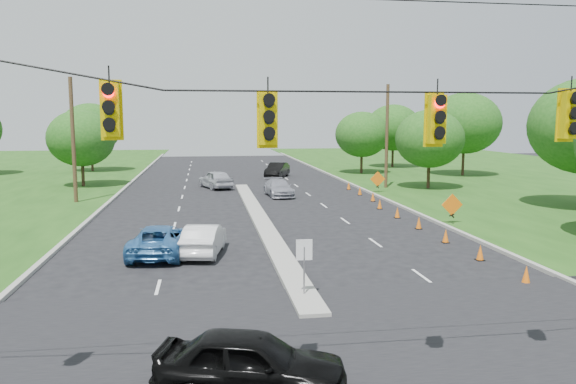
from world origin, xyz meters
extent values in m
plane|color=black|center=(0.00, 0.00, 0.00)|extent=(160.00, 160.00, 0.00)
cube|color=black|center=(0.00, 0.00, 0.00)|extent=(160.00, 14.00, 0.02)
cube|color=gray|center=(-10.10, 30.00, 0.00)|extent=(0.25, 110.00, 0.16)
cube|color=gray|center=(10.10, 30.00, 0.00)|extent=(0.25, 110.00, 0.16)
cube|color=gray|center=(0.00, 21.00, 0.00)|extent=(1.00, 34.00, 0.18)
cylinder|color=gray|center=(0.00, 6.00, 0.90)|extent=(0.06, 0.06, 1.80)
cube|color=white|center=(0.00, 6.00, 1.70)|extent=(0.55, 0.04, 0.70)
cylinder|color=black|center=(0.00, -1.00, 7.00)|extent=(24.00, 0.04, 0.04)
cube|color=#E1C100|center=(-5.00, -1.00, 6.22)|extent=(0.34, 0.24, 1.00)
cube|color=#E1C100|center=(-2.00, -1.00, 6.05)|extent=(0.34, 0.24, 1.00)
cube|color=#E1C100|center=(1.50, -1.00, 6.05)|extent=(0.34, 0.24, 1.00)
cube|color=#E1C100|center=(4.50, -1.00, 6.14)|extent=(0.34, 0.24, 1.00)
cylinder|color=#422D1C|center=(-12.50, 30.00, 4.50)|extent=(0.28, 0.28, 9.00)
cylinder|color=#422D1C|center=(12.50, 35.00, 4.50)|extent=(0.28, 0.28, 9.00)
cone|color=orange|center=(8.42, 6.50, 0.35)|extent=(0.32, 0.32, 0.70)
cone|color=orange|center=(8.42, 10.00, 0.35)|extent=(0.32, 0.32, 0.70)
cone|color=orange|center=(8.42, 13.50, 0.35)|extent=(0.32, 0.32, 0.70)
cone|color=orange|center=(8.42, 17.00, 0.35)|extent=(0.32, 0.32, 0.70)
cone|color=orange|center=(8.42, 20.50, 0.35)|extent=(0.32, 0.32, 0.70)
cone|color=orange|center=(8.42, 24.00, 0.35)|extent=(0.32, 0.32, 0.70)
cone|color=orange|center=(9.02, 27.50, 0.35)|extent=(0.32, 0.32, 0.70)
cone|color=orange|center=(9.02, 31.00, 0.35)|extent=(0.32, 0.32, 0.70)
cone|color=orange|center=(9.02, 34.50, 0.35)|extent=(0.32, 0.32, 0.70)
cube|color=black|center=(10.80, 18.00, 0.55)|extent=(0.06, 0.58, 0.26)
cube|color=black|center=(10.80, 18.00, 0.55)|extent=(0.06, 0.58, 0.26)
cube|color=orange|center=(10.80, 18.00, 1.15)|extent=(1.27, 0.05, 1.27)
cube|color=black|center=(10.80, 32.00, 0.55)|extent=(0.06, 0.58, 0.26)
cube|color=black|center=(10.80, 32.00, 0.55)|extent=(0.06, 0.58, 0.26)
cube|color=orange|center=(10.80, 32.00, 1.15)|extent=(1.27, 0.05, 1.27)
cylinder|color=black|center=(-14.00, 40.00, 1.26)|extent=(0.28, 0.28, 2.52)
ellipsoid|color=#194C14|center=(-14.00, 40.00, 4.34)|extent=(5.88, 5.88, 5.04)
cylinder|color=black|center=(-16.00, 55.00, 1.44)|extent=(0.28, 0.28, 2.88)
ellipsoid|color=#194C14|center=(-16.00, 55.00, 4.96)|extent=(6.72, 6.72, 5.76)
cylinder|color=black|center=(16.00, 34.00, 1.26)|extent=(0.28, 0.28, 2.52)
ellipsoid|color=#194C14|center=(16.00, 34.00, 4.34)|extent=(5.88, 5.88, 5.04)
cylinder|color=black|center=(24.00, 44.00, 1.62)|extent=(0.28, 0.28, 3.24)
ellipsoid|color=#194C14|center=(24.00, 44.00, 5.58)|extent=(7.56, 7.56, 6.48)
cylinder|color=black|center=(20.00, 55.00, 1.44)|extent=(0.28, 0.28, 2.88)
ellipsoid|color=#194C14|center=(20.00, 55.00, 4.96)|extent=(6.72, 6.72, 5.76)
cylinder|color=black|center=(14.00, 48.00, 1.26)|extent=(0.28, 0.28, 2.52)
ellipsoid|color=#194C14|center=(14.00, 48.00, 4.34)|extent=(5.88, 5.88, 5.04)
imported|color=black|center=(-2.33, -0.34, 0.72)|extent=(4.54, 2.79, 1.44)
imported|color=silver|center=(-3.33, 12.87, 0.70)|extent=(2.18, 4.42, 1.39)
imported|color=#2F68A3|center=(-5.28, 13.01, 0.69)|extent=(2.76, 5.15, 1.38)
imported|color=gray|center=(2.50, 31.29, 0.66)|extent=(2.23, 4.67, 1.32)
imported|color=#A8A9B3|center=(-2.28, 37.16, 0.80)|extent=(3.35, 5.03, 1.59)
imported|color=black|center=(4.27, 45.54, 0.77)|extent=(3.26, 4.93, 1.54)
camera|label=1|loc=(-3.27, -12.08, 6.06)|focal=35.00mm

